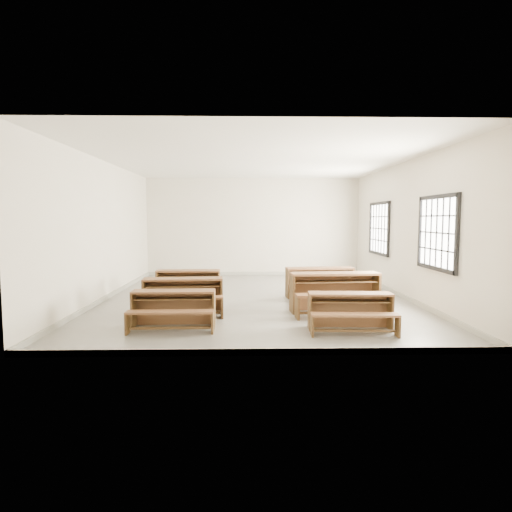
{
  "coord_description": "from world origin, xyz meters",
  "views": [
    {
      "loc": [
        -0.24,
        -9.96,
        1.87
      ],
      "look_at": [
        0.0,
        0.0,
        1.0
      ],
      "focal_mm": 30.0,
      "sensor_mm": 36.0,
      "label": 1
    }
  ],
  "objects_px": {
    "desk_set_3": "(350,309)",
    "desk_set_5": "(320,280)",
    "desk_set_0": "(173,306)",
    "desk_set_4": "(335,289)",
    "desk_set_2": "(188,282)",
    "desk_set_1": "(183,293)"
  },
  "relations": [
    {
      "from": "desk_set_0",
      "to": "desk_set_3",
      "type": "relative_size",
      "value": 1.0
    },
    {
      "from": "desk_set_0",
      "to": "desk_set_4",
      "type": "bearing_deg",
      "value": 19.01
    },
    {
      "from": "desk_set_0",
      "to": "desk_set_1",
      "type": "distance_m",
      "value": 1.08
    },
    {
      "from": "desk_set_0",
      "to": "desk_set_1",
      "type": "height_order",
      "value": "desk_set_1"
    },
    {
      "from": "desk_set_1",
      "to": "desk_set_2",
      "type": "relative_size",
      "value": 1.07
    },
    {
      "from": "desk_set_2",
      "to": "desk_set_5",
      "type": "xyz_separation_m",
      "value": [
        3.12,
        0.03,
        0.03
      ]
    },
    {
      "from": "desk_set_5",
      "to": "desk_set_4",
      "type": "bearing_deg",
      "value": -94.09
    },
    {
      "from": "desk_set_1",
      "to": "desk_set_5",
      "type": "relative_size",
      "value": 0.97
    },
    {
      "from": "desk_set_0",
      "to": "desk_set_5",
      "type": "distance_m",
      "value": 4.05
    },
    {
      "from": "desk_set_4",
      "to": "desk_set_5",
      "type": "relative_size",
      "value": 1.1
    },
    {
      "from": "desk_set_0",
      "to": "desk_set_3",
      "type": "bearing_deg",
      "value": -5.85
    },
    {
      "from": "desk_set_3",
      "to": "desk_set_5",
      "type": "bearing_deg",
      "value": 92.71
    },
    {
      "from": "desk_set_0",
      "to": "desk_set_4",
      "type": "relative_size",
      "value": 0.78
    },
    {
      "from": "desk_set_1",
      "to": "desk_set_2",
      "type": "xyz_separation_m",
      "value": [
        -0.11,
        1.61,
        -0.02
      ]
    },
    {
      "from": "desk_set_5",
      "to": "desk_set_0",
      "type": "bearing_deg",
      "value": -142.88
    },
    {
      "from": "desk_set_0",
      "to": "desk_set_2",
      "type": "relative_size",
      "value": 0.95
    },
    {
      "from": "desk_set_2",
      "to": "desk_set_3",
      "type": "relative_size",
      "value": 1.05
    },
    {
      "from": "desk_set_5",
      "to": "desk_set_1",
      "type": "bearing_deg",
      "value": -156.35
    },
    {
      "from": "desk_set_2",
      "to": "desk_set_3",
      "type": "xyz_separation_m",
      "value": [
        3.11,
        -2.94,
        -0.02
      ]
    },
    {
      "from": "desk_set_4",
      "to": "desk_set_3",
      "type": "bearing_deg",
      "value": -95.34
    },
    {
      "from": "desk_set_0",
      "to": "desk_set_3",
      "type": "distance_m",
      "value": 3.01
    },
    {
      "from": "desk_set_3",
      "to": "desk_set_4",
      "type": "height_order",
      "value": "desk_set_4"
    }
  ]
}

